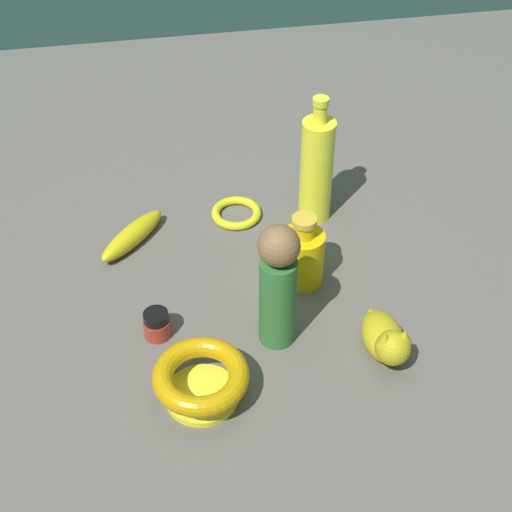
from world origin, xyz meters
TOP-DOWN VIEW (x-y plane):
  - ground at (0.00, 0.00)m, footprint 2.00×2.00m
  - nail_polish_jar at (-0.17, -0.06)m, footprint 0.04×0.04m
  - banana at (-0.20, 0.17)m, footprint 0.14×0.15m
  - bottle_short at (0.08, 0.02)m, footprint 0.07×0.07m
  - cat_figurine at (0.18, -0.17)m, footprint 0.07×0.14m
  - bottle_tall at (0.15, 0.20)m, footprint 0.06×0.06m
  - bangle at (-0.00, 0.22)m, footprint 0.10×0.10m
  - bowl at (-0.12, -0.20)m, footprint 0.14×0.14m
  - person_figure_adult at (0.02, -0.10)m, footprint 0.08×0.08m

SIDE VIEW (x-z plane):
  - ground at x=0.00m, z-range 0.00..0.00m
  - bangle at x=0.00m, z-range 0.00..0.02m
  - banana at x=-0.20m, z-range 0.00..0.04m
  - nail_polish_jar at x=-0.17m, z-range 0.00..0.05m
  - cat_figurine at x=0.18m, z-range -0.01..0.08m
  - bowl at x=-0.12m, z-range 0.01..0.07m
  - bottle_short at x=0.08m, z-range -0.01..0.13m
  - bottle_tall at x=0.15m, z-range -0.02..0.24m
  - person_figure_adult at x=0.02m, z-range 0.00..0.23m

